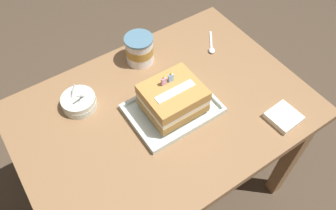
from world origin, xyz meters
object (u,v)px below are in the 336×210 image
napkin_pile (284,117)px  foil_tray (173,109)px  bowl_stack (79,102)px  ice_cream_tub (140,49)px  serving_spoon_near_tray (212,48)px  birthday_cake (173,98)px

napkin_pile → foil_tray: bearing=140.6°
napkin_pile → bowl_stack: bearing=141.6°
ice_cream_tub → serving_spoon_near_tray: 0.33m
bowl_stack → birthday_cake: bearing=-37.3°
foil_tray → napkin_pile: bearing=-39.4°
ice_cream_tub → napkin_pile: ice_cream_tub is taller
birthday_cake → serving_spoon_near_tray: 0.39m
birthday_cake → bowl_stack: size_ratio=1.57×
bowl_stack → ice_cream_tub: bearing=14.7°
birthday_cake → napkin_pile: 0.43m
foil_tray → serving_spoon_near_tray: (0.34, 0.18, -0.00)m
birthday_cake → napkin_pile: birthday_cake is taller
ice_cream_tub → serving_spoon_near_tray: size_ratio=0.93×
ice_cream_tub → napkin_pile: size_ratio=1.07×
bowl_stack → foil_tray: bearing=-37.4°
serving_spoon_near_tray → napkin_pile: size_ratio=1.14×
foil_tray → birthday_cake: (-0.00, 0.00, 0.07)m
ice_cream_tub → serving_spoon_near_tray: (0.30, -0.12, -0.06)m
ice_cream_tub → napkin_pile: bearing=-63.4°
foil_tray → ice_cream_tub: (0.04, 0.30, 0.06)m
serving_spoon_near_tray → napkin_pile: 0.45m
ice_cream_tub → bowl_stack: bearing=-165.3°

